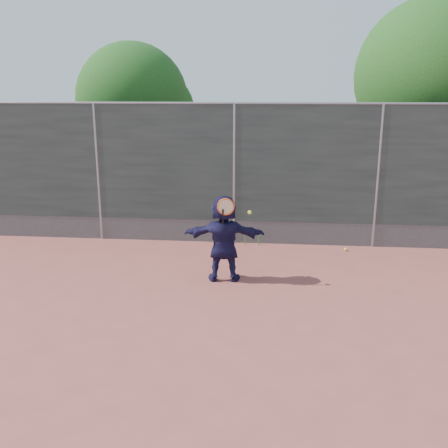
# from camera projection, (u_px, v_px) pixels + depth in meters

# --- Properties ---
(ground) EXTENTS (80.00, 80.00, 0.00)m
(ground) POSITION_uv_depth(u_px,v_px,m) (215.00, 309.00, 7.68)
(ground) COLOR #9E4C42
(ground) RESTS_ON ground
(player) EXTENTS (1.44, 0.53, 1.53)m
(player) POSITION_uv_depth(u_px,v_px,m) (224.00, 238.00, 8.67)
(player) COLOR #18153C
(player) RESTS_ON ground
(ball_ground) EXTENTS (0.07, 0.07, 0.07)m
(ball_ground) POSITION_uv_depth(u_px,v_px,m) (346.00, 249.00, 10.44)
(ball_ground) COLOR yellow
(ball_ground) RESTS_ON ground
(fence) EXTENTS (20.00, 0.06, 3.03)m
(fence) POSITION_uv_depth(u_px,v_px,m) (234.00, 171.00, 10.63)
(fence) COLOR #38423D
(fence) RESTS_ON ground
(swing_action) EXTENTS (0.58, 0.13, 0.51)m
(swing_action) POSITION_uv_depth(u_px,v_px,m) (228.00, 208.00, 8.33)
(swing_action) COLOR #D85814
(swing_action) RESTS_ON ground
(tree_right) EXTENTS (3.78, 3.60, 5.39)m
(tree_right) POSITION_uv_depth(u_px,v_px,m) (438.00, 80.00, 11.85)
(tree_right) COLOR #382314
(tree_right) RESTS_ON ground
(tree_left) EXTENTS (3.15, 3.00, 4.53)m
(tree_left) POSITION_uv_depth(u_px,v_px,m) (139.00, 102.00, 13.49)
(tree_left) COLOR #382314
(tree_left) RESTS_ON ground
(weed_clump) EXTENTS (0.68, 0.07, 0.30)m
(weed_clump) POSITION_uv_depth(u_px,v_px,m) (247.00, 238.00, 10.87)
(weed_clump) COLOR #387226
(weed_clump) RESTS_ON ground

